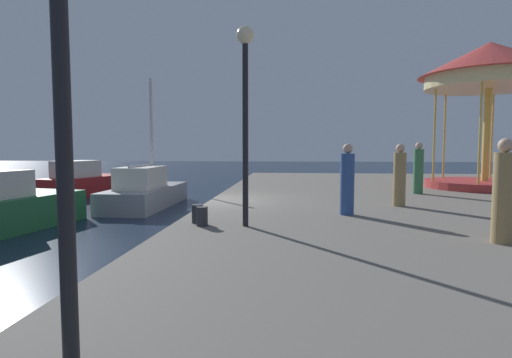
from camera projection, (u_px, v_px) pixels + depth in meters
The scene contains 13 objects.
ground_plane at pixel (211, 225), 12.88m from camera, with size 120.00×120.00×0.00m, color #162338.
quay_dock at pixel (470, 216), 12.14m from camera, with size 15.66×27.93×0.80m, color slate.
motorboat_red at pixel (84, 182), 21.33m from camera, with size 3.07×5.28×1.77m.
motorboat_green at pixel (2, 208), 11.97m from camera, with size 2.80×4.83×1.78m.
sailboat_grey at pixel (145, 192), 16.76m from camera, with size 1.99×5.54×5.37m.
carousel at pixel (489, 78), 16.21m from camera, with size 5.35×5.35×5.80m.
lamp_post_mid_promenade at pixel (245, 90), 8.30m from camera, with size 0.36×0.36×4.07m.
bollard_north at pixel (202, 216), 8.53m from camera, with size 0.24×0.24×0.40m, color #2D2D33.
bollard_center at pixel (197, 214), 8.85m from camera, with size 0.24×0.24×0.40m, color #2D2D33.
person_near_carousel at pixel (347, 182), 9.92m from camera, with size 0.34×0.34×1.73m.
person_by_the_water at pixel (400, 177), 11.39m from camera, with size 0.34×0.34×1.74m.
person_mid_promenade at pixel (418, 170), 14.47m from camera, with size 0.34×0.34×1.83m.
person_far_corner at pixel (503, 194), 6.94m from camera, with size 0.34×0.34×1.79m.
Camera 1 is at (2.58, -12.55, 2.43)m, focal length 28.66 mm.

